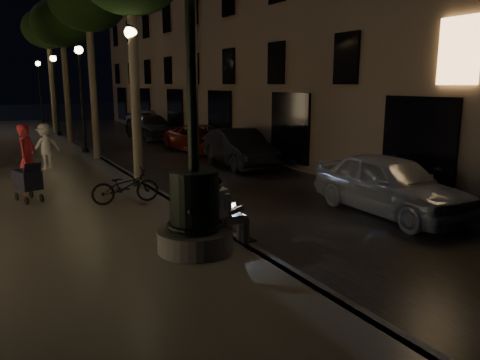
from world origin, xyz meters
TOP-DOWN VIEW (x-y plane):
  - ground at (0.00, 15.00)m, footprint 120.00×120.00m
  - cobble_lane at (3.00, 15.00)m, footprint 6.00×45.00m
  - curb_strip at (0.00, 15.00)m, footprint 0.25×45.00m
  - building_right at (10.00, 18.00)m, footprint 8.00×36.00m
  - fountain_lamppost at (-1.00, 2.00)m, footprint 1.40×1.40m
  - seated_man_laptop at (-0.39, 2.00)m, footprint 0.98×0.33m
  - tree_second at (-0.20, 14.00)m, footprint 3.00×3.00m
  - tree_third at (-0.30, 20.00)m, footprint 3.00×3.00m
  - tree_far at (-0.22, 26.00)m, footprint 3.00×3.00m
  - lamp_curb_a at (-0.30, 8.00)m, footprint 0.36×0.36m
  - lamp_curb_b at (-0.30, 16.00)m, footprint 0.36×0.36m
  - lamp_curb_c at (-0.30, 24.00)m, footprint 0.36×0.36m
  - lamp_curb_d at (-0.30, 32.00)m, footprint 0.36×0.36m
  - stroller at (-3.36, 7.45)m, footprint 0.70×1.15m
  - car_front at (4.55, 2.58)m, footprint 1.89×4.48m
  - car_second at (4.56, 10.47)m, footprint 2.01×4.61m
  - car_third at (4.87, 14.83)m, footprint 2.50×4.77m
  - car_rear at (4.54, 21.38)m, footprint 2.22×5.01m
  - car_fifth at (5.20, 24.90)m, footprint 1.72×4.37m
  - pedestrian_red at (-3.19, 9.17)m, footprint 0.75×0.83m
  - pedestrian_white at (-2.36, 12.26)m, footprint 1.19×0.89m
  - bicycle at (-1.19, 6.06)m, footprint 1.75×0.74m

SIDE VIEW (x-z plane):
  - ground at x=0.00m, z-range 0.00..0.00m
  - cobble_lane at x=3.00m, z-range 0.00..0.02m
  - curb_strip at x=0.00m, z-range 0.00..0.20m
  - car_third at x=4.87m, z-range 0.00..1.28m
  - bicycle at x=-1.19m, z-range 0.20..1.09m
  - car_fifth at x=5.20m, z-range 0.00..1.42m
  - car_rear at x=4.54m, z-range 0.00..1.43m
  - car_second at x=4.56m, z-range 0.00..1.48m
  - car_front at x=4.55m, z-range 0.00..1.51m
  - stroller at x=-3.36m, z-range 0.20..1.36m
  - seated_man_laptop at x=-0.39m, z-range 0.24..1.58m
  - pedestrian_white at x=-2.36m, z-range 0.20..1.85m
  - pedestrian_red at x=-3.19m, z-range 0.20..2.09m
  - fountain_lamppost at x=-1.00m, z-range -1.39..3.81m
  - lamp_curb_a at x=-0.30m, z-range 0.83..5.64m
  - lamp_curb_b at x=-0.30m, z-range 0.83..5.64m
  - lamp_curb_c at x=-0.30m, z-range 0.83..5.64m
  - lamp_curb_d at x=-0.30m, z-range 0.83..5.64m
  - tree_third at x=-0.30m, z-range 2.54..9.74m
  - tree_second at x=-0.20m, z-range 2.63..10.03m
  - tree_far at x=-0.22m, z-range 2.68..10.18m
  - building_right at x=10.00m, z-range 0.00..15.00m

